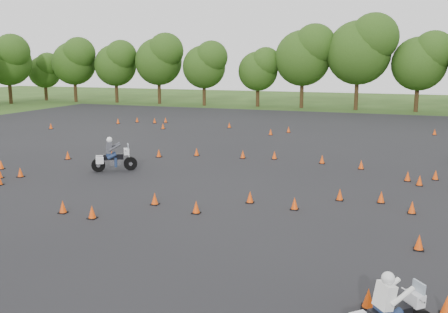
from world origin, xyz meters
The scene contains 6 objects.
ground centered at (0.00, 0.00, 0.00)m, with size 140.00×140.00×0.00m, color #2D5119.
asphalt_pad centered at (0.00, 6.00, 0.01)m, with size 62.00×62.00×0.00m, color black.
treeline centered at (3.57, 35.24, 4.63)m, with size 86.89×32.31×11.20m.
traffic_cones centered at (0.37, 5.48, 0.23)m, with size 36.08×33.06×0.45m.
rider_grey centered at (-6.01, 4.34, 0.88)m, with size 2.27×0.70×1.75m, color #414249, non-canonical shape.
rider_white centered at (7.55, -7.49, 0.79)m, with size 2.04×0.63×1.58m, color white, non-canonical shape.
Camera 1 is at (7.48, -17.09, 5.57)m, focal length 40.00 mm.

